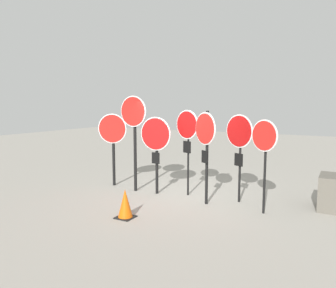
{
  "coord_description": "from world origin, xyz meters",
  "views": [
    {
      "loc": [
        3.74,
        -7.54,
        2.43
      ],
      "look_at": [
        -0.4,
        0.0,
        1.38
      ],
      "focal_mm": 35.0,
      "sensor_mm": 36.0,
      "label": 1
    }
  ],
  "objects_px": {
    "stop_sign_3": "(187,131)",
    "stop_sign_4": "(206,138)",
    "stop_sign_6": "(264,143)",
    "traffic_cone_0": "(125,204)",
    "stop_sign_2": "(156,141)",
    "stop_sign_5": "(239,138)",
    "stop_sign_0": "(113,136)",
    "stop_sign_1": "(134,124)"
  },
  "relations": [
    {
      "from": "stop_sign_4",
      "to": "traffic_cone_0",
      "type": "distance_m",
      "value": 2.44
    },
    {
      "from": "traffic_cone_0",
      "to": "stop_sign_4",
      "type": "bearing_deg",
      "value": 56.75
    },
    {
      "from": "stop_sign_6",
      "to": "traffic_cone_0",
      "type": "bearing_deg",
      "value": -118.01
    },
    {
      "from": "stop_sign_0",
      "to": "stop_sign_5",
      "type": "bearing_deg",
      "value": -15.0
    },
    {
      "from": "stop_sign_4",
      "to": "stop_sign_1",
      "type": "bearing_deg",
      "value": -152.83
    },
    {
      "from": "stop_sign_1",
      "to": "stop_sign_5",
      "type": "relative_size",
      "value": 1.22
    },
    {
      "from": "stop_sign_1",
      "to": "stop_sign_5",
      "type": "distance_m",
      "value": 2.89
    },
    {
      "from": "stop_sign_0",
      "to": "stop_sign_2",
      "type": "xyz_separation_m",
      "value": [
        1.59,
        -0.18,
        -0.05
      ]
    },
    {
      "from": "stop_sign_2",
      "to": "stop_sign_6",
      "type": "bearing_deg",
      "value": -6.03
    },
    {
      "from": "stop_sign_6",
      "to": "traffic_cone_0",
      "type": "height_order",
      "value": "stop_sign_6"
    },
    {
      "from": "stop_sign_0",
      "to": "stop_sign_6",
      "type": "height_order",
      "value": "stop_sign_0"
    },
    {
      "from": "stop_sign_0",
      "to": "stop_sign_4",
      "type": "distance_m",
      "value": 3.13
    },
    {
      "from": "stop_sign_6",
      "to": "traffic_cone_0",
      "type": "relative_size",
      "value": 3.37
    },
    {
      "from": "stop_sign_2",
      "to": "stop_sign_6",
      "type": "distance_m",
      "value": 2.92
    },
    {
      "from": "stop_sign_1",
      "to": "stop_sign_2",
      "type": "distance_m",
      "value": 0.8
    },
    {
      "from": "stop_sign_6",
      "to": "stop_sign_2",
      "type": "bearing_deg",
      "value": -156.66
    },
    {
      "from": "stop_sign_4",
      "to": "traffic_cone_0",
      "type": "relative_size",
      "value": 3.64
    },
    {
      "from": "stop_sign_5",
      "to": "stop_sign_3",
      "type": "bearing_deg",
      "value": -153.7
    },
    {
      "from": "traffic_cone_0",
      "to": "stop_sign_6",
      "type": "bearing_deg",
      "value": 33.74
    },
    {
      "from": "stop_sign_5",
      "to": "traffic_cone_0",
      "type": "height_order",
      "value": "stop_sign_5"
    },
    {
      "from": "stop_sign_0",
      "to": "stop_sign_1",
      "type": "bearing_deg",
      "value": -30.47
    },
    {
      "from": "stop_sign_2",
      "to": "stop_sign_5",
      "type": "distance_m",
      "value": 2.2
    },
    {
      "from": "stop_sign_1",
      "to": "traffic_cone_0",
      "type": "xyz_separation_m",
      "value": [
        1.07,
        -1.9,
        -1.57
      ]
    },
    {
      "from": "stop_sign_2",
      "to": "stop_sign_3",
      "type": "xyz_separation_m",
      "value": [
        0.79,
        0.28,
        0.26
      ]
    },
    {
      "from": "stop_sign_1",
      "to": "stop_sign_2",
      "type": "bearing_deg",
      "value": 5.74
    },
    {
      "from": "stop_sign_4",
      "to": "stop_sign_6",
      "type": "distance_m",
      "value": 1.39
    },
    {
      "from": "stop_sign_1",
      "to": "stop_sign_6",
      "type": "height_order",
      "value": "stop_sign_1"
    },
    {
      "from": "stop_sign_1",
      "to": "stop_sign_3",
      "type": "relative_size",
      "value": 1.17
    },
    {
      "from": "stop_sign_1",
      "to": "stop_sign_5",
      "type": "bearing_deg",
      "value": 10.18
    },
    {
      "from": "stop_sign_0",
      "to": "stop_sign_3",
      "type": "height_order",
      "value": "stop_sign_3"
    },
    {
      "from": "stop_sign_3",
      "to": "stop_sign_4",
      "type": "bearing_deg",
      "value": -15.47
    },
    {
      "from": "stop_sign_4",
      "to": "stop_sign_5",
      "type": "bearing_deg",
      "value": 71.35
    },
    {
      "from": "stop_sign_5",
      "to": "stop_sign_6",
      "type": "xyz_separation_m",
      "value": [
        0.73,
        -0.58,
        -0.02
      ]
    },
    {
      "from": "stop_sign_6",
      "to": "traffic_cone_0",
      "type": "distance_m",
      "value": 3.29
    },
    {
      "from": "stop_sign_3",
      "to": "traffic_cone_0",
      "type": "bearing_deg",
      "value": -81.46
    },
    {
      "from": "stop_sign_3",
      "to": "stop_sign_6",
      "type": "relative_size",
      "value": 1.08
    },
    {
      "from": "traffic_cone_0",
      "to": "stop_sign_5",
      "type": "bearing_deg",
      "value": 51.71
    },
    {
      "from": "stop_sign_3",
      "to": "stop_sign_4",
      "type": "relative_size",
      "value": 1.0
    },
    {
      "from": "stop_sign_5",
      "to": "stop_sign_6",
      "type": "height_order",
      "value": "stop_sign_5"
    },
    {
      "from": "stop_sign_2",
      "to": "traffic_cone_0",
      "type": "height_order",
      "value": "stop_sign_2"
    },
    {
      "from": "stop_sign_0",
      "to": "stop_sign_2",
      "type": "bearing_deg",
      "value": -23.73
    },
    {
      "from": "stop_sign_4",
      "to": "stop_sign_5",
      "type": "height_order",
      "value": "stop_sign_4"
    }
  ]
}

